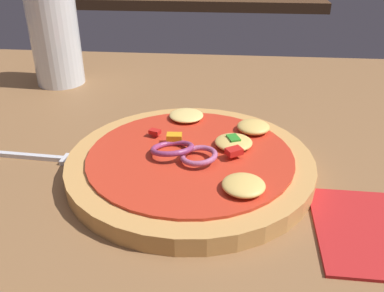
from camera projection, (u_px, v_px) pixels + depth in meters
dining_table at (174, 206)px, 0.41m from camera, size 1.48×0.95×0.03m
pizza at (192, 162)px, 0.43m from camera, size 0.25×0.25×0.04m
fork at (36, 157)px, 0.46m from camera, size 0.19×0.02×0.01m
beer_glass at (56, 46)px, 0.65m from camera, size 0.07×0.07×0.14m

